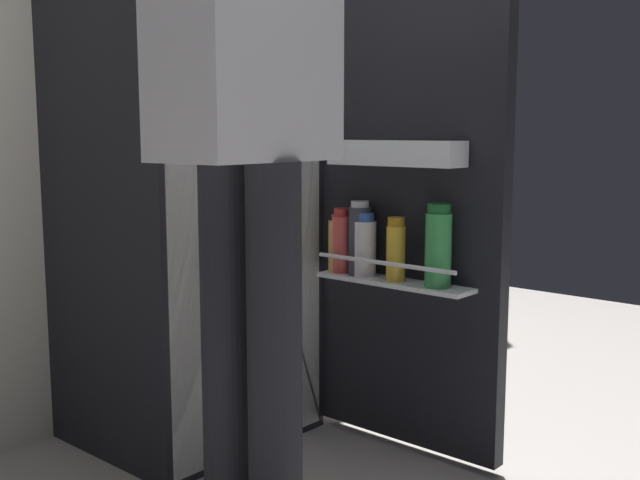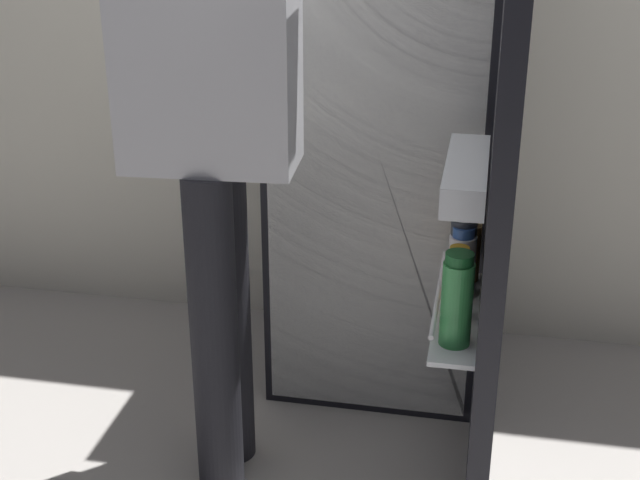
{
  "view_description": "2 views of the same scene",
  "coord_description": "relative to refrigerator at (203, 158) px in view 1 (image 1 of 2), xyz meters",
  "views": [
    {
      "loc": [
        -1.47,
        -1.29,
        0.94
      ],
      "look_at": [
        -0.07,
        -0.06,
        0.67
      ],
      "focal_mm": 43.0,
      "sensor_mm": 36.0,
      "label": 1
    },
    {
      "loc": [
        0.3,
        -1.99,
        1.54
      ],
      "look_at": [
        -0.09,
        -0.01,
        0.67
      ],
      "focal_mm": 49.8,
      "sensor_mm": 36.0,
      "label": 2
    }
  ],
  "objects": [
    {
      "name": "refrigerator",
      "position": [
        0.0,
        0.0,
        0.0
      ],
      "size": [
        0.67,
        1.18,
        1.72
      ],
      "color": "black",
      "rests_on": "ground_plane"
    },
    {
      "name": "ground_plane",
      "position": [
        -0.03,
        -0.48,
        -0.86
      ],
      "size": [
        5.47,
        5.47,
        0.0
      ],
      "primitive_type": "plane",
      "color": "gray"
    },
    {
      "name": "person",
      "position": [
        -0.35,
        -0.57,
        0.19
      ],
      "size": [
        0.56,
        0.71,
        1.75
      ],
      "color": "black",
      "rests_on": "ground_plane"
    },
    {
      "name": "kitchen_wall",
      "position": [
        -0.03,
        0.39,
        0.49
      ],
      "size": [
        4.4,
        0.1,
        2.69
      ],
      "primitive_type": "cube",
      "color": "silver",
      "rests_on": "ground_plane"
    }
  ]
}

